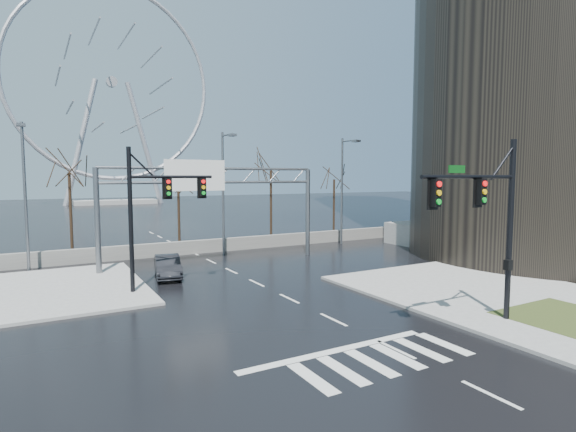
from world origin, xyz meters
TOP-DOWN VIEW (x-y plane):
  - ground at (0.00, 0.00)m, footprint 260.00×260.00m
  - sidewalk_right_ext at (10.00, 2.00)m, footprint 12.00×10.00m
  - sidewalk_far at (-11.00, 12.00)m, footprint 10.00×12.00m
  - grass_strip at (9.00, -5.00)m, footprint 5.00×4.00m
  - tower_podium at (29.00, 8.00)m, footprint 22.00×18.00m
  - barrier_wall at (0.00, 20.00)m, footprint 52.00×0.50m
  - signal_mast_near at (5.14, -4.04)m, footprint 5.52×0.41m
  - signal_mast_far at (-5.87, 8.96)m, footprint 4.72×0.41m
  - sign_gantry at (-0.38, 14.96)m, footprint 16.36×0.40m
  - streetlight_left at (-12.00, 18.16)m, footprint 0.50×2.55m
  - streetlight_mid at (2.00, 18.16)m, footprint 0.50×2.55m
  - streetlight_right at (14.00, 18.16)m, footprint 0.50×2.55m
  - tree_left at (-9.00, 23.50)m, footprint 3.75×3.75m
  - tree_center at (0.00, 24.50)m, footprint 3.25×3.25m
  - tree_right at (9.00, 23.50)m, footprint 3.90×3.90m
  - tree_far_right at (17.00, 24.00)m, footprint 3.40×3.40m
  - ferris_wheel at (5.00, 95.00)m, footprint 45.00×6.00m
  - car at (-4.25, 12.21)m, footprint 2.21×4.45m

SIDE VIEW (x-z plane):
  - ground at x=0.00m, z-range 0.00..0.00m
  - sidewalk_right_ext at x=10.00m, z-range 0.00..0.15m
  - sidewalk_far at x=-11.00m, z-range 0.00..0.15m
  - grass_strip at x=9.00m, z-range 0.14..0.17m
  - barrier_wall at x=0.00m, z-range 0.00..1.10m
  - car at x=-4.25m, z-range 0.00..1.40m
  - tower_podium at x=29.00m, z-range 0.00..2.00m
  - signal_mast_far at x=-5.87m, z-range 0.83..8.83m
  - signal_mast_near at x=5.14m, z-range 0.87..8.87m
  - tree_center at x=0.00m, z-range 1.92..8.42m
  - sign_gantry at x=-0.38m, z-range 1.38..8.98m
  - tree_far_right at x=17.00m, z-range 2.01..8.81m
  - streetlight_left at x=-12.00m, z-range 0.89..10.89m
  - streetlight_mid at x=2.00m, z-range 0.89..10.89m
  - streetlight_right at x=14.00m, z-range 0.89..10.89m
  - tree_left at x=-9.00m, z-range 2.23..9.73m
  - tree_right at x=9.00m, z-range 2.32..10.12m
  - ferris_wheel at x=5.00m, z-range 0.68..51.59m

